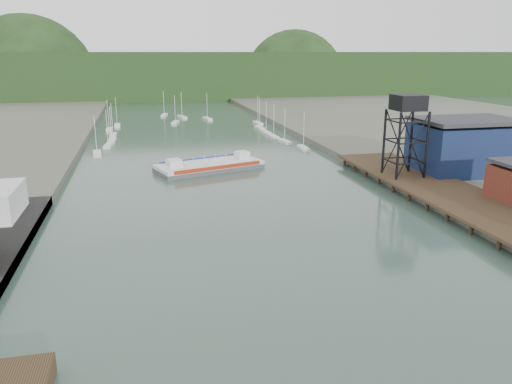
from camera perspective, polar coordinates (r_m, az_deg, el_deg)
name	(u,v)px	position (r m, az deg, el deg)	size (l,w,h in m)	color
east_pier	(449,193)	(95.31, 21.17, -0.09)	(14.00, 70.00, 2.45)	black
lift_tower	(408,108)	(102.64, 16.97, 9.20)	(6.50, 6.50, 16.00)	black
blue_shed	(465,146)	(113.55, 22.74, 4.84)	(20.50, 14.50, 11.30)	#0C1436
marina_sailboats	(190,131)	(171.76, -7.59, 6.97)	(57.71, 92.65, 0.90)	silver
distant_hills	(157,77)	(332.54, -11.20, 12.74)	(500.00, 120.00, 80.00)	black
chain_ferry	(209,166)	(114.73, -5.35, 3.01)	(25.66, 16.48, 3.44)	#4B4B4D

